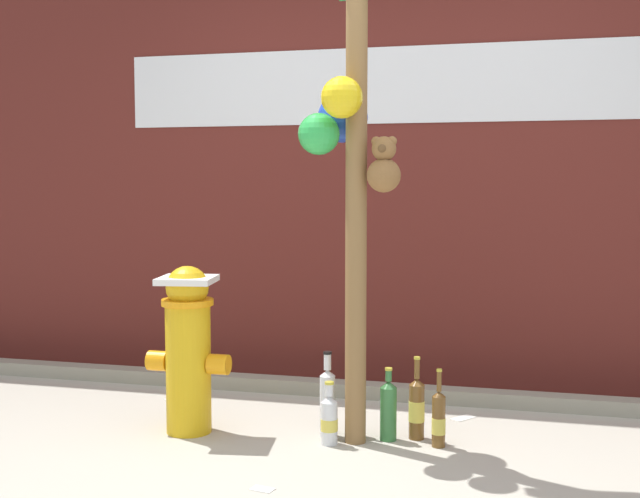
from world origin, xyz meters
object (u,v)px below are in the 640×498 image
at_px(fire_hydrant, 188,345).
at_px(bottle_1, 327,400).
at_px(bottle_2, 388,409).
at_px(bottle_3, 329,419).
at_px(bottle_4, 417,408).
at_px(memorial_post, 351,100).
at_px(bottle_5, 355,413).
at_px(bottle_0, 439,419).

xyz_separation_m(fire_hydrant, bottle_1, (0.67, 0.10, -0.25)).
xyz_separation_m(bottle_2, bottle_3, (-0.26, -0.13, -0.03)).
xyz_separation_m(bottle_3, bottle_4, (0.38, 0.18, 0.03)).
bearing_deg(fire_hydrant, bottle_3, -0.77).
xyz_separation_m(memorial_post, bottle_5, (0.01, 0.08, -1.48)).
relative_size(bottle_1, bottle_2, 1.19).
distance_m(bottle_1, bottle_2, 0.30).
relative_size(bottle_1, bottle_5, 1.34).
height_order(bottle_3, bottle_4, bottle_4).
height_order(bottle_2, bottle_5, bottle_2).
bearing_deg(fire_hydrant, bottle_2, 7.10).
distance_m(bottle_4, bottle_5, 0.30).
distance_m(fire_hydrant, bottle_5, 0.87).
relative_size(fire_hydrant, bottle_2, 2.35).
xyz_separation_m(bottle_0, bottle_1, (-0.54, 0.02, 0.04)).
bearing_deg(fire_hydrant, bottle_5, 9.92).
distance_m(memorial_post, bottle_5, 1.48).
bearing_deg(bottle_4, bottle_2, -156.99).
distance_m(bottle_2, bottle_5, 0.17).
distance_m(bottle_0, bottle_4, 0.15).
relative_size(bottle_0, bottle_3, 1.23).
height_order(bottle_3, bottle_5, bottle_5).
xyz_separation_m(fire_hydrant, bottle_0, (1.21, 0.08, -0.30)).
height_order(bottle_0, bottle_5, bottle_0).
bearing_deg(bottle_5, bottle_2, -6.83).
height_order(memorial_post, bottle_2, memorial_post).
bearing_deg(bottle_0, bottle_5, 171.83).
xyz_separation_m(fire_hydrant, bottle_5, (0.80, 0.14, -0.31)).
xyz_separation_m(fire_hydrant, bottle_3, (0.71, -0.01, -0.31)).
bearing_deg(bottle_5, bottle_4, 6.66).
bearing_deg(bottle_1, bottle_3, -71.83).
relative_size(memorial_post, bottle_3, 8.91).
bearing_deg(bottle_1, bottle_5, 16.11).
height_order(bottle_1, bottle_5, bottle_1).
bearing_deg(bottle_1, memorial_post, -19.24).
xyz_separation_m(memorial_post, bottle_4, (0.30, 0.11, -1.45)).
bearing_deg(bottle_3, bottle_0, 10.38).
height_order(memorial_post, fire_hydrant, memorial_post).
height_order(fire_hydrant, bottle_0, fire_hydrant).
distance_m(bottle_0, bottle_3, 0.51).
relative_size(memorial_post, bottle_5, 8.56).
xyz_separation_m(fire_hydrant, bottle_2, (0.97, 0.12, -0.28)).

